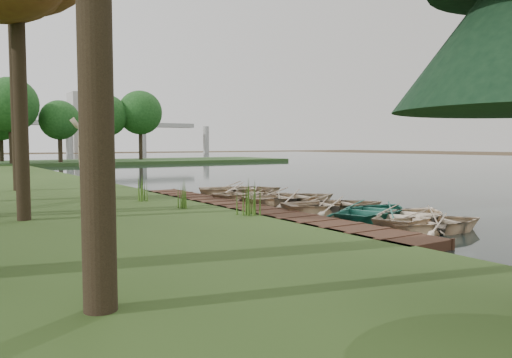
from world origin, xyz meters
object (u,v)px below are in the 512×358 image
rowboat_1 (413,214)px  stored_rowboat (97,190)px  boardwalk (246,211)px  rowboat_2 (375,209)px  rowboat_0 (435,220)px

rowboat_1 → stored_rowboat: bearing=12.5°
boardwalk → rowboat_1: size_ratio=4.32×
stored_rowboat → rowboat_1: bearing=-103.3°
rowboat_1 → rowboat_2: bearing=-14.2°
rowboat_0 → rowboat_2: rowboat_2 is taller
rowboat_1 → rowboat_0: bearing=144.8°
boardwalk → rowboat_1: (2.78, -5.18, 0.28)m
rowboat_0 → rowboat_1: bearing=-0.7°
rowboat_0 → rowboat_1: size_ratio=0.90×
rowboat_0 → rowboat_2: bearing=11.4°
rowboat_0 → boardwalk: bearing=36.9°
boardwalk → rowboat_1: rowboat_1 is taller
rowboat_2 → stored_rowboat: 11.23m
rowboat_0 → stored_rowboat: bearing=43.6°
boardwalk → rowboat_0: rowboat_0 is taller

